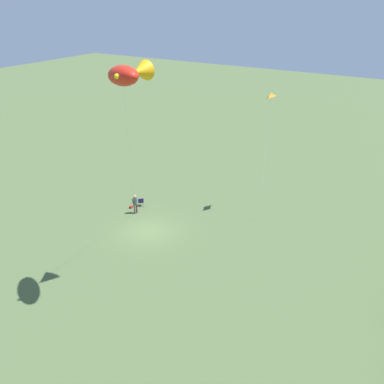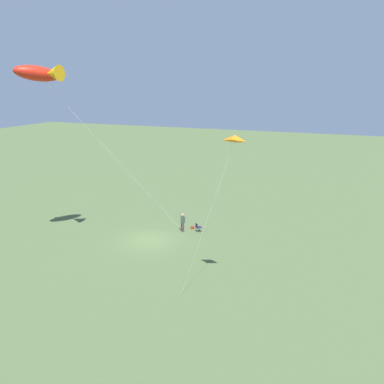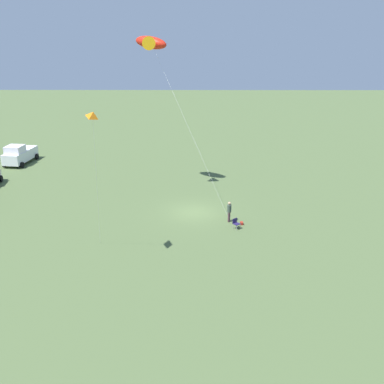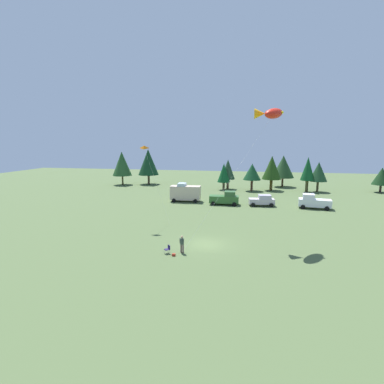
# 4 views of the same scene
# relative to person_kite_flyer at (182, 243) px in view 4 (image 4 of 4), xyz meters

# --- Properties ---
(ground_plane) EXTENTS (160.00, 160.00, 0.00)m
(ground_plane) POSITION_rel_person_kite_flyer_xyz_m (1.97, 2.89, -1.02)
(ground_plane) COLOR #4D6037
(person_kite_flyer) EXTENTS (0.52, 0.44, 1.74)m
(person_kite_flyer) POSITION_rel_person_kite_flyer_xyz_m (0.00, 0.00, 0.00)
(person_kite_flyer) COLOR #51323E
(person_kite_flyer) RESTS_ON ground
(folding_chair) EXTENTS (0.68, 0.68, 0.82)m
(folding_chair) POSITION_rel_person_kite_flyer_xyz_m (-1.33, -0.44, -0.53)
(folding_chair) COLOR #241D4C
(folding_chair) RESTS_ON ground
(backpack_on_grass) EXTENTS (0.33, 0.24, 0.22)m
(backpack_on_grass) POSITION_rel_person_kite_flyer_xyz_m (-0.60, -0.99, -0.91)
(backpack_on_grass) COLOR #A2291C
(backpack_on_grass) RESTS_ON ground
(van_camper_beige) EXTENTS (5.49, 2.79, 3.34)m
(van_camper_beige) POSITION_rel_person_kite_flyer_xyz_m (-5.12, 25.07, 0.62)
(van_camper_beige) COLOR beige
(van_camper_beige) RESTS_ON ground
(truck_green_flatbed) EXTENTS (5.07, 2.55, 2.34)m
(truck_green_flatbed) POSITION_rel_person_kite_flyer_xyz_m (2.23, 23.61, 0.08)
(truck_green_flatbed) COLOR #32632B
(truck_green_flatbed) RESTS_ON ground
(car_silver_compact) EXTENTS (4.38, 2.60, 1.89)m
(car_silver_compact) POSITION_rel_person_kite_flyer_xyz_m (8.52, 23.76, -0.07)
(car_silver_compact) COLOR #BEB1B9
(car_silver_compact) RESTS_ON ground
(truck_white_pickup) EXTENTS (5.23, 2.97, 2.34)m
(truck_white_pickup) POSITION_rel_person_kite_flyer_xyz_m (16.68, 23.37, 0.08)
(truck_white_pickup) COLOR white
(truck_white_pickup) RESTS_ON ground
(treeline_distant) EXTENTS (63.27, 12.00, 8.88)m
(treeline_distant) POSITION_rel_person_kite_flyer_xyz_m (0.59, 42.90, 3.88)
(treeline_distant) COLOR #444121
(treeline_distant) RESTS_ON ground
(kite_large_fish) EXTENTS (10.07, 8.72, 14.54)m
(kite_large_fish) POSITION_rel_person_kite_flyer_xyz_m (8.27, 6.81, 12.77)
(kite_large_fish) COLOR red
(kite_large_fish) RESTS_ON ground
(kite_delta_orange) EXTENTS (3.53, 1.29, 10.40)m
(kite_delta_orange) POSITION_rel_person_kite_flyer_xyz_m (-6.93, 9.00, 9.08)
(kite_delta_orange) COLOR orange
(kite_delta_orange) RESTS_ON ground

